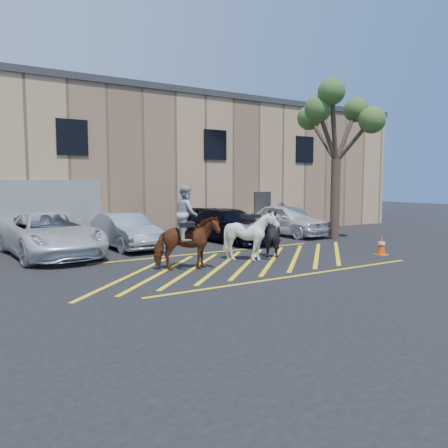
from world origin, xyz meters
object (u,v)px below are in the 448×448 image
tree (337,118)px  traffic_cone (382,245)px  car_white_suv (287,220)px  mounted_bay (186,236)px  saddled_white (251,236)px  car_silver_sedan (126,231)px  handler (272,232)px  car_white_pickup (51,234)px  car_blue_suv (230,225)px

tree → traffic_cone: bearing=-114.2°
traffic_cone → car_white_suv: bearing=81.7°
mounted_bay → tree: size_ratio=0.36×
saddled_white → tree: (6.75, 2.66, 4.82)m
car_silver_sedan → tree: 10.96m
car_white_suv → tree: bearing=-73.8°
handler → saddled_white: handler is taller
car_white_pickup → saddled_white: size_ratio=3.39×
car_white_suv → handler: 6.79m
traffic_cone → car_silver_sedan: bearing=138.8°
handler → saddled_white: size_ratio=1.05×
car_white_suv → saddled_white: saddled_white is taller
mounted_bay → saddled_white: (2.61, 0.27, -0.18)m
car_white_pickup → traffic_cone: car_white_pickup is taller
saddled_white → handler: bearing=8.2°
car_white_pickup → saddled_white: 7.31m
handler → mounted_bay: mounted_bay is taller
car_white_pickup → traffic_cone: bearing=-35.2°
car_silver_sedan → mounted_bay: size_ratio=1.68×
mounted_bay → saddled_white: 2.63m
saddled_white → traffic_cone: saddled_white is taller
car_white_suv → car_silver_sedan: bearing=173.6°
car_blue_suv → traffic_cone: size_ratio=7.04×
tree → handler: bearing=-156.3°
car_blue_suv → car_white_suv: car_white_suv is taller
handler → tree: (5.72, 2.51, 4.79)m
car_silver_sedan → traffic_cone: 10.06m
car_blue_suv → tree: tree is taller
car_white_pickup → car_white_suv: bearing=-2.9°
handler → saddled_white: (-1.02, -0.15, -0.03)m
car_white_pickup → car_blue_suv: bearing=-5.4°
handler → saddled_white: 1.03m
mounted_bay → car_silver_sedan: bearing=91.2°
saddled_white → tree: bearing=21.5°
car_silver_sedan → tree: tree is taller
saddled_white → car_blue_suv: bearing=65.8°
mounted_bay → car_white_suv: bearing=32.0°
car_silver_sedan → mounted_bay: (0.11, -5.30, 0.33)m
car_blue_suv → mounted_bay: 6.67m
mounted_bay → traffic_cone: 7.60m
car_blue_suv → handler: 4.48m
saddled_white → mounted_bay: bearing=-174.1°
mounted_bay → car_blue_suv: bearing=45.9°
car_silver_sedan → handler: size_ratio=2.42×
car_blue_suv → tree: size_ratio=0.70×
tree → saddled_white: bearing=-158.5°
car_blue_suv → handler: (-1.00, -4.36, 0.16)m
handler → car_blue_suv: bearing=-69.9°
car_silver_sedan → tree: (9.48, -2.37, 4.97)m
car_white_pickup → car_silver_sedan: 3.01m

